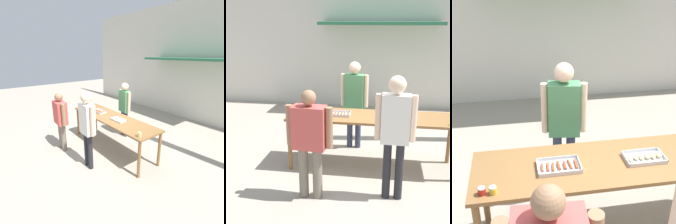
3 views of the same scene
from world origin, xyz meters
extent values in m
cube|color=brown|center=(0.00, 0.00, 0.91)|extent=(2.88, 0.81, 0.04)
cylinder|color=brown|center=(-1.37, 0.34, 0.45)|extent=(0.07, 0.07, 0.89)
cube|color=silver|center=(-0.59, -0.02, 0.94)|extent=(0.42, 0.27, 0.01)
cube|color=silver|center=(-0.59, -0.15, 0.96)|extent=(0.42, 0.01, 0.03)
cube|color=silver|center=(-0.59, 0.11, 0.96)|extent=(0.42, 0.01, 0.03)
cube|color=silver|center=(-0.80, -0.02, 0.96)|extent=(0.01, 0.27, 0.03)
cube|color=silver|center=(-0.38, -0.02, 0.96)|extent=(0.01, 0.27, 0.03)
cylinder|color=#A34C2D|center=(-0.75, -0.03, 0.96)|extent=(0.03, 0.12, 0.03)
cylinder|color=#A34C2D|center=(-0.69, -0.02, 0.95)|extent=(0.03, 0.13, 0.03)
cylinder|color=#A34C2D|center=(-0.64, -0.03, 0.95)|extent=(0.04, 0.13, 0.03)
cylinder|color=#A34C2D|center=(-0.59, -0.02, 0.96)|extent=(0.03, 0.13, 0.03)
cylinder|color=#A34C2D|center=(-0.53, -0.03, 0.96)|extent=(0.04, 0.12, 0.03)
cylinder|color=#A34C2D|center=(-0.48, -0.01, 0.95)|extent=(0.04, 0.15, 0.02)
cylinder|color=#A34C2D|center=(-0.42, -0.01, 0.95)|extent=(0.03, 0.15, 0.02)
cube|color=silver|center=(0.30, -0.02, 0.94)|extent=(0.41, 0.25, 0.01)
cube|color=silver|center=(0.30, -0.14, 0.96)|extent=(0.41, 0.01, 0.03)
cube|color=silver|center=(0.30, 0.10, 0.96)|extent=(0.41, 0.01, 0.03)
cube|color=silver|center=(0.10, -0.02, 0.96)|extent=(0.01, 0.25, 0.03)
cube|color=silver|center=(0.50, -0.02, 0.96)|extent=(0.01, 0.25, 0.03)
ellipsoid|color=beige|center=(0.14, -0.02, 0.96)|extent=(0.08, 0.13, 0.05)
ellipsoid|color=beige|center=(0.20, -0.01, 0.96)|extent=(0.05, 0.10, 0.04)
ellipsoid|color=beige|center=(0.27, -0.02, 0.96)|extent=(0.06, 0.10, 0.04)
ellipsoid|color=beige|center=(0.33, -0.02, 0.97)|extent=(0.07, 0.11, 0.05)
ellipsoid|color=beige|center=(0.39, -0.02, 0.96)|extent=(0.07, 0.12, 0.04)
ellipsoid|color=beige|center=(0.45, -0.01, 0.97)|extent=(0.06, 0.11, 0.05)
cylinder|color=#B22319|center=(-1.30, -0.29, 0.96)|extent=(0.07, 0.07, 0.06)
cylinder|color=#B2B2B7|center=(-1.30, -0.29, 1.00)|extent=(0.06, 0.06, 0.01)
cylinder|color=gold|center=(-1.21, -0.30, 0.96)|extent=(0.07, 0.07, 0.06)
cylinder|color=#B2B2B7|center=(-1.21, -0.30, 1.00)|extent=(0.06, 0.06, 0.01)
cylinder|color=#333851|center=(-0.48, 0.82, 0.42)|extent=(0.11, 0.11, 0.84)
cylinder|color=#333851|center=(-0.31, 0.80, 0.42)|extent=(0.11, 0.11, 0.84)
cube|color=#478456|center=(-0.39, 0.81, 1.17)|extent=(0.40, 0.26, 0.66)
sphere|color=beige|center=(-0.39, 0.81, 1.63)|extent=(0.23, 0.23, 0.23)
cylinder|color=beige|center=(-0.62, 0.84, 1.18)|extent=(0.08, 0.08, 0.63)
cylinder|color=beige|center=(-0.16, 0.78, 1.18)|extent=(0.08, 0.08, 0.63)
sphere|color=#936B4C|center=(-0.82, -1.13, 1.51)|extent=(0.21, 0.21, 0.21)
camera|label=1|loc=(3.53, -2.75, 2.59)|focal=28.00mm
camera|label=2|loc=(0.21, -5.09, 2.55)|focal=50.00mm
camera|label=3|loc=(-0.97, -2.51, 2.75)|focal=50.00mm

